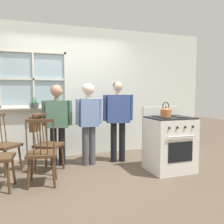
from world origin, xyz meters
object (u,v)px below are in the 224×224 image
at_px(chair_near_wall, 42,154).
at_px(kettle, 166,112).
at_px(chair_by_window, 48,145).
at_px(person_teen_center, 89,116).
at_px(stove, 169,143).
at_px(potted_plant, 35,104).
at_px(handbag, 35,124).
at_px(chair_center_cluster, 4,146).
at_px(person_adult_right, 118,114).
at_px(person_elderly_left, 57,116).

relative_size(chair_near_wall, kettle, 3.98).
bearing_deg(chair_by_window, person_teen_center, -44.57).
bearing_deg(stove, potted_plant, 144.33).
relative_size(stove, kettle, 4.39).
height_order(chair_by_window, handbag, same).
relative_size(stove, handbag, 3.53).
distance_m(chair_center_cluster, person_adult_right, 2.08).
distance_m(chair_near_wall, chair_center_cluster, 0.97).
distance_m(chair_center_cluster, kettle, 2.73).
relative_size(chair_by_window, potted_plant, 4.14).
height_order(stove, kettle, kettle).
xyz_separation_m(kettle, potted_plant, (-1.96, 1.65, 0.09)).
xyz_separation_m(chair_by_window, person_teen_center, (0.74, 0.14, 0.46)).
xyz_separation_m(chair_near_wall, handbag, (-0.05, 0.74, 0.36)).
bearing_deg(person_teen_center, person_elderly_left, 160.21).
distance_m(person_teen_center, stove, 1.51).
bearing_deg(person_elderly_left, stove, -16.31).
bearing_deg(chair_center_cluster, potted_plant, 4.31).
height_order(person_elderly_left, handbag, person_elderly_left).
relative_size(chair_near_wall, person_teen_center, 0.66).
bearing_deg(potted_plant, person_adult_right, -25.62).
bearing_deg(chair_center_cluster, handbag, -54.06).
xyz_separation_m(person_adult_right, potted_plant, (-1.49, 0.71, 0.19)).
xyz_separation_m(chair_center_cluster, person_teen_center, (1.44, -0.04, 0.46)).
distance_m(chair_near_wall, potted_plant, 1.63).
distance_m(person_elderly_left, person_teen_center, 0.57).
bearing_deg(handbag, chair_by_window, -34.66).
bearing_deg(kettle, stove, 38.91).
relative_size(person_elderly_left, potted_plant, 6.20).
bearing_deg(kettle, chair_near_wall, 175.08).
bearing_deg(person_elderly_left, person_teen_center, -4.62).
height_order(chair_near_wall, potted_plant, potted_plant).
relative_size(person_adult_right, stove, 1.42).
height_order(kettle, handbag, kettle).
xyz_separation_m(person_teen_center, kettle, (1.05, -0.91, 0.11)).
distance_m(chair_by_window, person_teen_center, 0.89).
relative_size(kettle, handbag, 0.80).
xyz_separation_m(person_adult_right, handbag, (-1.52, -0.03, -0.11)).
distance_m(person_adult_right, handbag, 1.52).
xyz_separation_m(chair_by_window, handbag, (-0.19, 0.13, 0.36)).
xyz_separation_m(person_elderly_left, handbag, (-0.39, -0.17, -0.09)).
height_order(person_adult_right, handbag, person_adult_right).
distance_m(chair_near_wall, person_teen_center, 1.25).
height_order(chair_center_cluster, handbag, same).
bearing_deg(person_adult_right, person_elderly_left, -177.83).
relative_size(chair_center_cluster, person_elderly_left, 0.67).
height_order(chair_near_wall, kettle, kettle).
bearing_deg(person_teen_center, potted_plant, 137.63).
height_order(chair_center_cluster, person_adult_right, person_adult_right).
distance_m(person_teen_center, handbag, 0.94).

